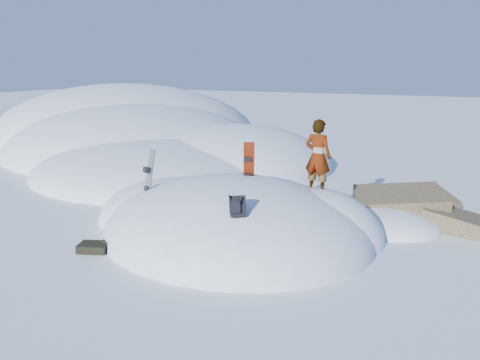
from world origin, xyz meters
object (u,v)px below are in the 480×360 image
at_px(snowboard_dark, 148,182).
at_px(backpack, 237,206).
at_px(person, 318,157).
at_px(snowboard_red, 249,169).

height_order(snowboard_dark, backpack, snowboard_dark).
height_order(snowboard_dark, person, person).
xyz_separation_m(backpack, person, (0.93, 2.74, 0.65)).
height_order(snowboard_red, snowboard_dark, snowboard_red).
relative_size(backpack, person, 0.29).
bearing_deg(person, backpack, 80.65).
xyz_separation_m(snowboard_red, snowboard_dark, (-2.34, -1.15, -0.32)).
bearing_deg(backpack, snowboard_dark, 124.61).
bearing_deg(person, snowboard_dark, 30.28).
bearing_deg(snowboard_dark, person, 54.72).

